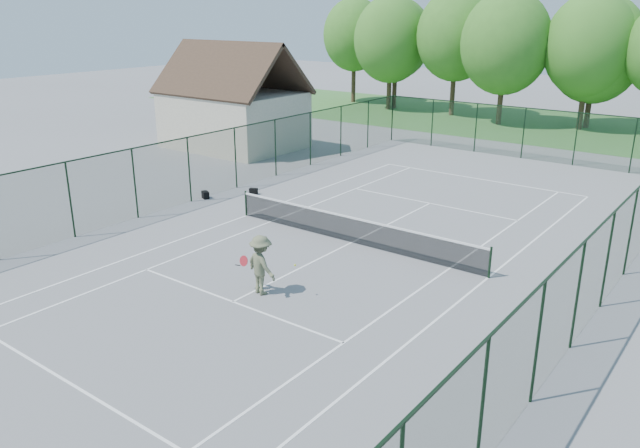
% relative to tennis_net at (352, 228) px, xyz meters
% --- Properties ---
extents(ground, '(140.00, 140.00, 0.00)m').
position_rel_tennis_net_xyz_m(ground, '(0.00, 0.00, -0.58)').
color(ground, gray).
rests_on(ground, ground).
extents(grass_far, '(80.00, 16.00, 0.01)m').
position_rel_tennis_net_xyz_m(grass_far, '(0.00, 30.00, -0.57)').
color(grass_far, '#407935').
rests_on(grass_far, ground).
extents(court_lines, '(11.05, 23.85, 0.01)m').
position_rel_tennis_net_xyz_m(court_lines, '(0.00, 0.00, -0.57)').
color(court_lines, white).
rests_on(court_lines, ground).
extents(tennis_net, '(11.08, 0.08, 1.10)m').
position_rel_tennis_net_xyz_m(tennis_net, '(0.00, 0.00, 0.00)').
color(tennis_net, black).
rests_on(tennis_net, ground).
extents(fence_enclosure, '(18.05, 36.05, 3.02)m').
position_rel_tennis_net_xyz_m(fence_enclosure, '(0.00, 0.00, 0.98)').
color(fence_enclosure, '#15321D').
rests_on(fence_enclosure, ground).
extents(utility_building, '(8.60, 6.27, 6.63)m').
position_rel_tennis_net_xyz_m(utility_building, '(-16.00, 10.00, 2.54)').
color(utility_building, beige).
rests_on(utility_building, ground).
extents(tree_line_far, '(39.40, 6.40, 9.70)m').
position_rel_tennis_net_xyz_m(tree_line_far, '(0.00, 30.00, 5.42)').
color(tree_line_far, '#493223').
rests_on(tree_line_far, ground).
extents(sports_bag_a, '(0.49, 0.41, 0.34)m').
position_rel_tennis_net_xyz_m(sports_bag_a, '(-8.83, 0.74, -0.40)').
color(sports_bag_a, black).
rests_on(sports_bag_a, ground).
extents(sports_bag_b, '(0.44, 0.36, 0.29)m').
position_rel_tennis_net_xyz_m(sports_bag_b, '(-7.51, 2.62, -0.43)').
color(sports_bag_b, black).
rests_on(sports_bag_b, ground).
extents(tennis_player, '(1.93, 0.97, 1.91)m').
position_rel_tennis_net_xyz_m(tennis_player, '(0.29, -5.40, 0.38)').
color(tennis_player, '#606547').
rests_on(tennis_player, ground).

